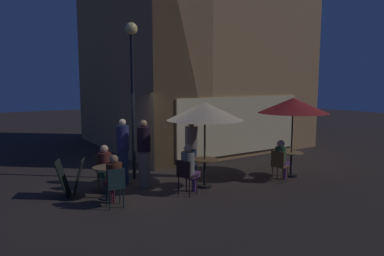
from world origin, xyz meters
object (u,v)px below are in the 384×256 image
object	(u,v)px
patio_umbrella_1	(205,112)
menu_sandwich_board	(71,178)
cafe_table_2	(107,176)
patron_seated_2	(105,165)
street_lamp_near_corner	(132,68)
cafe_chair_1	(186,173)
cafe_table_1	(205,167)
cafe_chair_0	(279,163)
patron_standing_5	(144,153)
cafe_table_0	(291,159)
cafe_chair_2	(105,168)
patron_seated_0	(281,158)
patron_standing_6	(123,152)
patio_umbrella_0	(293,106)
cafe_chair_3	(116,184)
patron_seated_1	(189,166)
patron_seated_3	(114,177)
patron_standing_4	(191,149)

from	to	relation	value
patio_umbrella_1	menu_sandwich_board	bearing A→B (deg)	160.69
cafe_table_2	patron_seated_2	xyz separation A→B (m)	(0.16, 0.62, 0.13)
street_lamp_near_corner	cafe_chair_1	distance (m)	3.44
cafe_table_1	cafe_table_2	xyz separation A→B (m)	(-2.52, 0.53, -0.00)
cafe_chair_0	patron_standing_5	bearing A→B (deg)	135.79
cafe_table_0	menu_sandwich_board	bearing A→B (deg)	164.69
cafe_chair_2	patron_standing_5	bearing A→B (deg)	85.39
cafe_chair_1	patron_seated_0	distance (m)	3.00
cafe_table_0	patron_standing_6	xyz separation A→B (m)	(-4.56, 1.94, 0.40)
cafe_chair_0	cafe_chair_2	xyz separation A→B (m)	(-4.35, 2.06, 0.02)
patio_umbrella_0	patron_seated_0	size ratio (longest dim) A/B	1.97
cafe_table_1	patron_seated_2	size ratio (longest dim) A/B	0.64
cafe_table_2	patio_umbrella_1	world-z (taller)	patio_umbrella_1
patio_umbrella_0	cafe_chair_2	bearing A→B (deg)	160.60
cafe_chair_3	patron_seated_2	distance (m)	1.41
cafe_chair_0	patron_seated_1	xyz separation A→B (m)	(-2.71, 0.50, 0.18)
cafe_chair_1	cafe_chair_2	size ratio (longest dim) A/B	0.99
menu_sandwich_board	cafe_table_2	world-z (taller)	menu_sandwich_board
cafe_chair_2	patron_seated_3	world-z (taller)	patron_seated_3
patio_umbrella_1	patron_standing_5	size ratio (longest dim) A/B	1.26
patron_standing_5	patio_umbrella_1	bearing A→B (deg)	-8.92
cafe_table_2	cafe_chair_2	world-z (taller)	cafe_chair_2
menu_sandwich_board	cafe_table_0	bearing A→B (deg)	8.38
street_lamp_near_corner	cafe_chair_3	distance (m)	3.62
cafe_chair_1	patio_umbrella_0	bearing A→B (deg)	-25.19
street_lamp_near_corner	patron_seated_2	size ratio (longest dim) A/B	3.72
patron_seated_0	patron_standing_5	size ratio (longest dim) A/B	0.66
patio_umbrella_1	cafe_chair_1	xyz separation A→B (m)	(-0.81, -0.33, -1.49)
cafe_chair_2	cafe_chair_1	bearing A→B (deg)	58.00
cafe_chair_1	cafe_table_0	bearing A→B (deg)	-25.19
patron_seated_2	patron_standing_4	size ratio (longest dim) A/B	0.70
cafe_chair_2	street_lamp_near_corner	bearing A→B (deg)	130.97
cafe_chair_2	patron_seated_2	bearing A→B (deg)	0.00
patio_umbrella_0	cafe_table_0	bearing A→B (deg)	0.00
patron_seated_0	street_lamp_near_corner	bearing A→B (deg)	126.06
cafe_chair_2	patron_standing_4	world-z (taller)	patron_standing_4
cafe_chair_2	patron_seated_1	bearing A→B (deg)	61.19
cafe_chair_2	cafe_table_0	bearing A→B (deg)	85.38
menu_sandwich_board	patron_seated_1	bearing A→B (deg)	-5.18
cafe_table_2	cafe_chair_0	world-z (taller)	cafe_chair_0
patron_seated_1	patron_seated_3	distance (m)	1.92
patron_standing_6	patron_seated_3	bearing A→B (deg)	-105.13
cafe_table_2	patron_standing_4	world-z (taller)	patron_standing_4
cafe_table_1	patron_seated_2	bearing A→B (deg)	154.04
patron_standing_6	cafe_table_1	bearing A→B (deg)	-25.13
patio_umbrella_1	patron_seated_1	xyz separation A→B (m)	(-0.68, -0.28, -1.33)
cafe_table_1	patron_seated_0	xyz separation A→B (m)	(2.17, -0.73, 0.13)
patio_umbrella_1	patron_seated_1	world-z (taller)	patio_umbrella_1
cafe_table_2	patron_standing_5	xyz separation A→B (m)	(1.19, 0.41, 0.36)
cafe_chair_1	patron_standing_5	size ratio (longest dim) A/B	0.50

